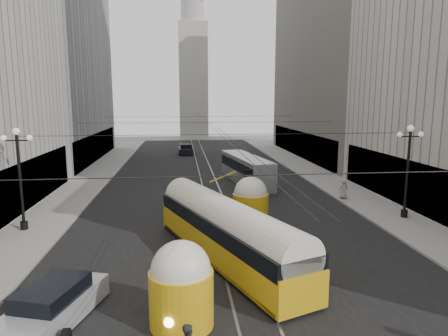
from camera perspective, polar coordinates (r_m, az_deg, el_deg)
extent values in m
cube|color=black|center=(40.67, -2.20, -1.90)|extent=(20.00, 85.00, 0.02)
cube|color=gray|center=(44.98, -17.95, -1.15)|extent=(4.00, 72.00, 0.15)
cube|color=gray|center=(46.38, 12.46, -0.59)|extent=(4.00, 72.00, 0.15)
cube|color=gray|center=(40.62, -3.25, -1.92)|extent=(0.12, 85.00, 0.04)
cube|color=gray|center=(40.72, -1.14, -1.88)|extent=(0.12, 85.00, 0.04)
cube|color=black|center=(33.83, -25.64, -1.78)|extent=(0.10, 18.00, 3.60)
cube|color=#999999|center=(58.20, -24.20, 14.62)|extent=(12.00, 28.00, 28.00)
cube|color=black|center=(56.75, -17.63, 2.99)|extent=(0.10, 25.20, 3.60)
cube|color=black|center=(34.25, 23.27, -1.48)|extent=(0.10, 18.00, 3.60)
cube|color=#514C47|center=(60.23, 16.82, 16.76)|extent=(12.00, 32.00, 32.00)
cube|color=black|center=(58.05, 10.72, 3.42)|extent=(0.10, 28.80, 3.60)
cube|color=#B2AFA8|center=(87.38, -4.42, 12.17)|extent=(6.00, 6.00, 24.00)
cylinder|color=#B2AFA8|center=(89.09, -4.54, 21.20)|extent=(4.80, 4.80, 4.00)
cylinder|color=black|center=(27.59, -27.08, -1.86)|extent=(0.18, 0.18, 6.00)
cylinder|color=black|center=(28.22, -26.65, -7.34)|extent=(0.44, 0.44, 0.50)
cylinder|color=black|center=(27.24, -27.50, 3.51)|extent=(1.60, 0.08, 0.08)
sphere|color=white|center=(27.20, -27.59, 4.66)|extent=(0.44, 0.44, 0.44)
sphere|color=white|center=(27.51, -28.98, 3.76)|extent=(0.36, 0.36, 0.36)
sphere|color=white|center=(26.97, -26.03, 3.89)|extent=(0.36, 0.36, 0.36)
cylinder|color=black|center=(29.93, 24.70, -0.85)|extent=(0.18, 0.18, 6.00)
cylinder|color=black|center=(30.51, 24.34, -5.94)|extent=(0.44, 0.44, 0.50)
cylinder|color=black|center=(29.60, 25.06, 4.10)|extent=(1.60, 0.08, 0.08)
sphere|color=white|center=(29.56, 25.13, 5.16)|extent=(0.44, 0.44, 0.44)
sphere|color=white|center=(29.21, 23.81, 4.42)|extent=(0.36, 0.36, 0.36)
sphere|color=white|center=(29.98, 26.31, 4.36)|extent=(0.36, 0.36, 0.36)
cylinder|color=black|center=(11.76, 7.11, -0.98)|extent=(25.00, 0.03, 0.03)
cylinder|color=black|center=(25.48, -0.06, 4.82)|extent=(25.00, 0.03, 0.03)
cylinder|color=black|center=(39.40, -2.20, 6.53)|extent=(25.00, 0.03, 0.03)
cylinder|color=black|center=(53.36, -3.23, 7.34)|extent=(25.00, 0.03, 0.03)
cylinder|color=black|center=(43.40, -2.56, 6.55)|extent=(0.03, 72.00, 0.03)
cylinder|color=black|center=(43.42, -2.03, 6.56)|extent=(0.03, 72.00, 0.03)
cube|color=gold|center=(20.80, 0.27, -10.60)|extent=(6.82, 12.66, 1.54)
cube|color=black|center=(21.06, 0.27, -12.45)|extent=(6.68, 12.31, 0.27)
cube|color=black|center=(20.48, 0.28, -7.99)|extent=(6.76, 12.49, 0.77)
cylinder|color=silver|center=(20.40, 0.28, -7.26)|extent=(6.49, 12.39, 2.08)
cylinder|color=gold|center=(15.33, -6.10, -18.04)|extent=(2.35, 2.35, 2.08)
sphere|color=silver|center=(14.86, -6.18, -14.33)|extent=(2.17, 2.17, 2.17)
cylinder|color=gold|center=(26.56, 3.79, -5.89)|extent=(2.35, 2.35, 2.08)
sphere|color=silver|center=(26.29, 3.82, -3.61)|extent=(2.17, 2.17, 2.17)
sphere|color=#FFF2BF|center=(14.54, -7.85, -20.97)|extent=(0.36, 0.36, 0.36)
cube|color=#9B9EA0|center=(39.54, 3.17, -0.21)|extent=(3.88, 10.88, 2.66)
cube|color=black|center=(39.47, 3.18, 0.42)|extent=(3.84, 10.51, 0.98)
cube|color=black|center=(34.37, 4.58, -1.21)|extent=(2.03, 0.42, 1.24)
cylinder|color=black|center=(36.09, 2.32, -2.67)|extent=(0.30, 0.89, 0.89)
cylinder|color=black|center=(36.48, 5.78, -2.58)|extent=(0.30, 0.89, 0.89)
cylinder|color=black|center=(43.03, 0.94, -0.65)|extent=(0.30, 0.89, 0.89)
cylinder|color=black|center=(43.35, 3.85, -0.59)|extent=(0.30, 0.89, 0.89)
cube|color=#B9B9BE|center=(16.85, -23.23, -18.14)|extent=(3.35, 5.22, 0.86)
cube|color=black|center=(16.58, -23.38, -16.27)|extent=(2.47, 3.07, 0.81)
cylinder|color=black|center=(18.59, -24.41, -16.10)|extent=(0.22, 0.69, 0.69)
cylinder|color=black|center=(18.12, -18.80, -16.43)|extent=(0.22, 0.69, 0.69)
cube|color=silver|center=(49.94, 2.39, 0.84)|extent=(1.97, 4.66, 0.82)
cube|color=black|center=(49.85, 2.40, 1.50)|extent=(1.71, 2.57, 0.78)
cylinder|color=black|center=(48.30, 1.66, 0.35)|extent=(0.22, 0.66, 0.66)
cylinder|color=black|center=(48.56, 3.67, 0.38)|extent=(0.22, 0.66, 0.66)
cylinder|color=black|center=(51.39, 1.19, 0.91)|extent=(0.22, 0.66, 0.66)
cylinder|color=black|center=(51.63, 3.08, 0.94)|extent=(0.22, 0.66, 0.66)
cube|color=black|center=(61.43, -5.49, 2.49)|extent=(2.22, 4.95, 0.86)
cube|color=black|center=(61.36, -5.50, 3.06)|extent=(1.88, 2.75, 0.82)
cylinder|color=black|center=(59.81, -6.33, 2.11)|extent=(0.22, 0.69, 0.69)
cylinder|color=black|center=(59.83, -4.60, 2.14)|extent=(0.22, 0.69, 0.69)
cylinder|color=black|center=(63.09, -6.32, 2.51)|extent=(0.22, 0.69, 0.69)
cylinder|color=black|center=(63.11, -4.69, 2.54)|extent=(0.22, 0.69, 0.69)
imported|color=gray|center=(34.22, 16.72, -2.89)|extent=(0.84, 0.58, 1.61)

